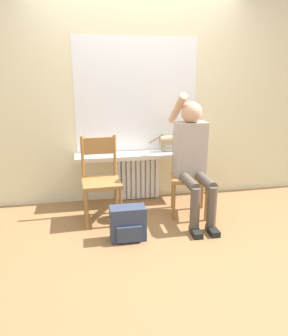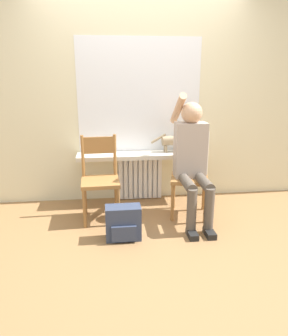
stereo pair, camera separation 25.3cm
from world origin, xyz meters
TOP-DOWN VIEW (x-y plane):
  - ground_plane at (0.00, 0.00)m, footprint 12.00×12.00m
  - wall_with_window at (0.00, 1.23)m, footprint 7.00×0.06m
  - radiator at (-0.00, 1.15)m, footprint 0.56×0.08m
  - windowsill at (0.00, 1.04)m, footprint 1.55×0.32m
  - window_glass at (0.00, 1.20)m, footprint 1.49×0.01m
  - chair_left at (-0.50, 0.61)m, footprint 0.42×0.42m
  - chair_right at (0.51, 0.61)m, footprint 0.49×0.49m
  - person at (0.50, 0.49)m, footprint 0.36×1.03m
  - cat at (0.44, 1.07)m, footprint 0.51×0.12m
  - backpack at (-0.28, 0.09)m, footprint 0.35×0.21m

SIDE VIEW (x-z plane):
  - ground_plane at x=0.00m, z-range 0.00..0.00m
  - backpack at x=-0.28m, z-range 0.00..0.34m
  - radiator at x=0.00m, z-range 0.00..0.58m
  - chair_left at x=-0.50m, z-range 0.01..0.94m
  - chair_right at x=0.51m, z-range 0.01..0.94m
  - windowsill at x=0.00m, z-range 0.58..0.63m
  - person at x=0.50m, z-range 0.03..1.42m
  - cat at x=0.44m, z-range 0.66..0.89m
  - window_glass at x=0.00m, z-range 0.63..1.99m
  - wall_with_window at x=0.00m, z-range 0.00..2.70m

